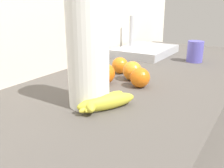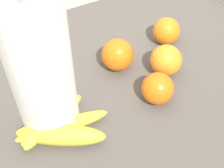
{
  "view_description": "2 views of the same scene",
  "coord_description": "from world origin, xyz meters",
  "views": [
    {
      "loc": [
        -0.85,
        -0.42,
        1.17
      ],
      "look_at": [
        -0.19,
        -0.02,
        0.92
      ],
      "focal_mm": 40.92,
      "sensor_mm": 36.0,
      "label": 1
    },
    {
      "loc": [
        -0.36,
        -0.42,
        1.46
      ],
      "look_at": [
        -0.16,
        -0.01,
        0.93
      ],
      "focal_mm": 53.2,
      "sensor_mm": 36.0,
      "label": 2
    }
  ],
  "objects": [
    {
      "name": "orange_right",
      "position": [
        -0.07,
        -0.05,
        0.92
      ],
      "size": [
        0.07,
        0.07,
        0.07
      ],
      "primitive_type": "sphere",
      "color": "orange",
      "rests_on": "counter"
    },
    {
      "name": "orange_front",
      "position": [
        -0.1,
        0.07,
        0.92
      ],
      "size": [
        0.08,
        0.08,
        0.08
      ],
      "primitive_type": "sphere",
      "color": "orange",
      "rests_on": "counter"
    },
    {
      "name": "wall_back",
      "position": [
        0.0,
        0.37,
        0.65
      ],
      "size": [
        2.34,
        0.06,
        1.3
      ],
      "primitive_type": "cube",
      "color": "silver",
      "rests_on": "ground"
    },
    {
      "name": "paper_towel_roll",
      "position": [
        -0.29,
        0.0,
        1.03
      ],
      "size": [
        0.12,
        0.12,
        0.32
      ],
      "color": "white",
      "rests_on": "counter"
    },
    {
      "name": "banana_bunch",
      "position": [
        -0.29,
        -0.03,
        0.9
      ],
      "size": [
        0.2,
        0.21,
        0.04
      ],
      "color": "gold",
      "rests_on": "counter"
    },
    {
      "name": "counter",
      "position": [
        0.0,
        0.0,
        0.44
      ],
      "size": [
        1.94,
        0.68,
        0.88
      ],
      "primitive_type": "cube",
      "color": "#514C47",
      "rests_on": "ground"
    },
    {
      "name": "orange_back_right",
      "position": [
        0.05,
        0.1,
        0.92
      ],
      "size": [
        0.07,
        0.07,
        0.07
      ],
      "primitive_type": "sphere",
      "color": "orange",
      "rests_on": "counter"
    },
    {
      "name": "orange_center",
      "position": [
        -0.01,
        0.01,
        0.92
      ],
      "size": [
        0.07,
        0.07,
        0.07
      ],
      "primitive_type": "sphere",
      "color": "orange",
      "rests_on": "counter"
    }
  ]
}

